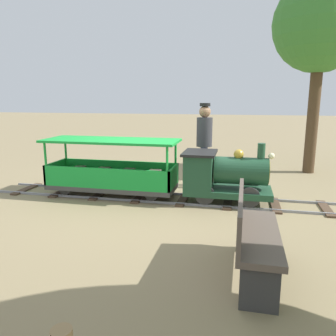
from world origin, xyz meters
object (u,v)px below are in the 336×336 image
at_px(passenger_car, 112,173).
at_px(park_bench, 253,235).
at_px(conductor_person, 204,138).
at_px(oak_tree_near, 321,26).
at_px(locomotive, 222,175).

height_order(passenger_car, park_bench, passenger_car).
bearing_deg(conductor_person, passenger_car, -57.42).
relative_size(conductor_person, park_bench, 1.24).
bearing_deg(oak_tree_near, conductor_person, -51.26).
height_order(locomotive, oak_tree_near, oak_tree_near).
bearing_deg(passenger_car, park_bench, 46.21).
distance_m(locomotive, conductor_person, 1.15).
height_order(locomotive, conductor_person, conductor_person).
distance_m(passenger_car, conductor_person, 1.87).
bearing_deg(passenger_car, oak_tree_near, 126.38).
distance_m(passenger_car, oak_tree_near, 5.46).
bearing_deg(oak_tree_near, locomotive, -33.62).
height_order(conductor_person, park_bench, conductor_person).
height_order(passenger_car, oak_tree_near, oak_tree_near).
xyz_separation_m(locomotive, park_bench, (2.26, 0.43, -0.07)).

